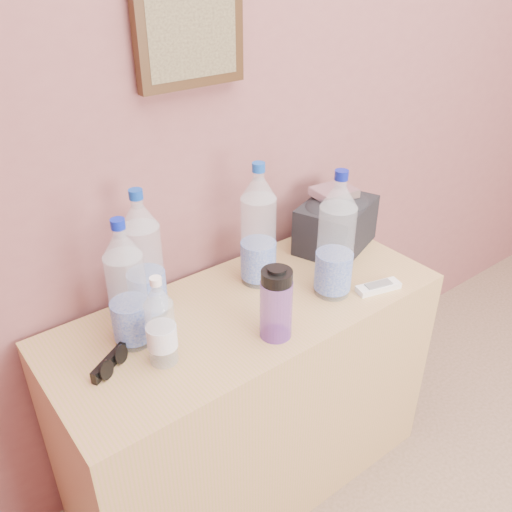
% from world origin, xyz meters
% --- Properties ---
extents(picture_frame, '(0.30, 0.03, 0.25)m').
position_xyz_m(picture_frame, '(-0.42, 1.98, 1.40)').
color(picture_frame, '#382311').
rests_on(picture_frame, room_shell).
extents(dresser, '(1.14, 0.48, 0.71)m').
position_xyz_m(dresser, '(-0.42, 1.74, 0.36)').
color(dresser, '#9C734D').
rests_on(dresser, ground).
extents(pet_large_a, '(0.09, 0.09, 0.35)m').
position_xyz_m(pet_large_a, '(-0.74, 1.80, 0.87)').
color(pet_large_a, silver).
rests_on(pet_large_a, dresser).
extents(pet_large_b, '(0.10, 0.10, 0.37)m').
position_xyz_m(pet_large_b, '(-0.65, 1.89, 0.87)').
color(pet_large_b, silver).
rests_on(pet_large_b, dresser).
extents(pet_large_c, '(0.10, 0.10, 0.37)m').
position_xyz_m(pet_large_c, '(-0.31, 1.83, 0.88)').
color(pet_large_c, white).
rests_on(pet_large_c, dresser).
extents(pet_large_d, '(0.10, 0.10, 0.38)m').
position_xyz_m(pet_large_d, '(-0.18, 1.65, 0.88)').
color(pet_large_d, silver).
rests_on(pet_large_d, dresser).
extents(pet_small, '(0.07, 0.07, 0.24)m').
position_xyz_m(pet_small, '(-0.72, 1.69, 0.82)').
color(pet_small, white).
rests_on(pet_small, dresser).
extents(nalgene_bottle, '(0.08, 0.08, 0.20)m').
position_xyz_m(nalgene_bottle, '(-0.44, 1.60, 0.81)').
color(nalgene_bottle, purple).
rests_on(nalgene_bottle, dresser).
extents(sunglasses, '(0.13, 0.10, 0.03)m').
position_xyz_m(sunglasses, '(-0.83, 1.75, 0.73)').
color(sunglasses, black).
rests_on(sunglasses, dresser).
extents(ac_remote, '(0.14, 0.08, 0.02)m').
position_xyz_m(ac_remote, '(-0.07, 1.58, 0.72)').
color(ac_remote, white).
rests_on(ac_remote, dresser).
extents(toiletry_bag, '(0.31, 0.27, 0.18)m').
position_xyz_m(toiletry_bag, '(0.02, 1.84, 0.80)').
color(toiletry_bag, black).
rests_on(toiletry_bag, dresser).
extents(foil_packet, '(0.14, 0.12, 0.03)m').
position_xyz_m(foil_packet, '(0.01, 1.86, 0.90)').
color(foil_packet, silver).
rests_on(foil_packet, toiletry_bag).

